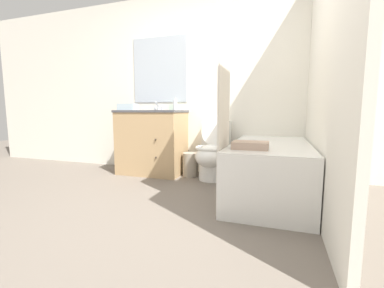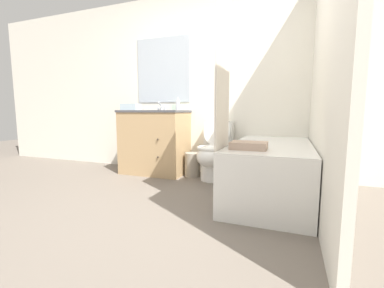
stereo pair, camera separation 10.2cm
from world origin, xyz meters
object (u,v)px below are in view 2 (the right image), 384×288
Objects in this scene: soap_dispenser at (178,105)px; sink_faucet at (161,108)px; tissue_box at (178,107)px; vanity_cabinet at (155,141)px; wastebasket at (192,165)px; bath_towel_folded at (249,145)px; bathtub at (270,170)px; hand_towel_folded at (131,107)px; toilet at (214,153)px.

sink_faucet is at bearing 153.20° from soap_dispenser.
vanity_cabinet is at bearing -145.88° from tissue_box.
soap_dispenser is at bearing 170.11° from wastebasket.
soap_dispenser is 1.56m from bath_towel_folded.
bath_towel_folded is (0.89, -0.98, 0.42)m from wastebasket.
vanity_cabinet is 1.76m from bath_towel_folded.
tissue_box is 0.77× the size of soap_dispenser.
bath_towel_folded is at bearing -33.90° from vanity_cabinet.
bathtub is 2.04m from hand_towel_folded.
bathtub is 1.64m from tissue_box.
soap_dispenser is (-0.23, 0.04, 0.80)m from wastebasket.
tissue_box reaches higher than bathtub.
vanity_cabinet is 1.70m from bathtub.
vanity_cabinet is 0.58m from hand_towel_folded.
sink_faucet is 0.47× the size of bath_towel_folded.
sink_faucet is 0.98m from wastebasket.
soap_dispenser is at bearing 137.75° from bath_towel_folded.
soap_dispenser is at bearing 156.94° from bathtub.
sink_faucet is 1.10× the size of tissue_box.
vanity_cabinet is 5.38× the size of soap_dispenser.
wastebasket is 1.05× the size of bath_towel_folded.
bath_towel_folded is (1.46, -1.19, -0.34)m from sink_faucet.
soap_dispenser reaches higher than hand_towel_folded.
bath_towel_folded is (1.75, -0.83, -0.35)m from hand_towel_folded.
wastebasket is at bearing -0.38° from vanity_cabinet.
sink_faucet reaches higher than tissue_box.
vanity_cabinet is 0.90m from toilet.
sink_faucet is at bearing 175.00° from tissue_box.
bath_towel_folded is at bearing -58.12° from toilet.
soap_dispenser is (0.34, -0.17, 0.04)m from sink_faucet.
bath_towel_folded is (1.19, -1.16, -0.35)m from tissue_box.
toilet is 4.97× the size of soap_dispenser.
toilet is 6.47× the size of tissue_box.
wastebasket is 1.90× the size of soap_dispenser.
sink_faucet is 0.38m from soap_dispenser.
hand_towel_folded is (-0.86, -0.15, 0.77)m from wastebasket.
toilet is at bearing 148.53° from bathtub.
vanity_cabinet is 7.01× the size of tissue_box.
hand_towel_folded reaches higher than toilet.
hand_towel_folded is at bearing -175.66° from toilet.
bathtub is at bearing -10.59° from hand_towel_folded.
sink_faucet is at bearing 156.14° from bathtub.
bathtub is at bearing -23.86° from sink_faucet.
tissue_box is at bearing 147.76° from wastebasket.
soap_dispenser is 0.65m from hand_towel_folded.
tissue_box reaches higher than wastebasket.
hand_towel_folded is (-0.29, -0.36, 0.01)m from sink_faucet.
wastebasket is at bearing -32.24° from tissue_box.
sink_faucet is at bearing 163.13° from toilet.
sink_faucet is 0.84× the size of soap_dispenser.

